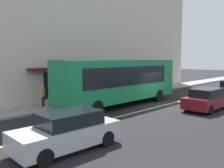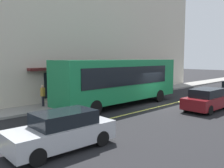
{
  "view_description": "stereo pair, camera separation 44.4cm",
  "coord_description": "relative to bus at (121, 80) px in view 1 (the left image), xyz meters",
  "views": [
    {
      "loc": [
        -16.15,
        -10.0,
        3.63
      ],
      "look_at": [
        -2.37,
        3.24,
        1.6
      ],
      "focal_mm": 39.18,
      "sensor_mm": 36.0,
      "label": 1
    },
    {
      "loc": [
        -15.84,
        -10.31,
        3.63
      ],
      "look_at": [
        -2.37,
        3.24,
        1.6
      ],
      "focal_mm": 39.18,
      "sensor_mm": 36.0,
      "label": 2
    }
  ],
  "objects": [
    {
      "name": "car_maroon",
      "position": [
        3.1,
        -5.41,
        -1.24
      ],
      "size": [
        4.34,
        1.94,
        1.52
      ],
      "color": "maroon",
      "rests_on": "ground"
    },
    {
      "name": "car_silver",
      "position": [
        -8.23,
        -4.51,
        -1.24
      ],
      "size": [
        4.37,
        2.01,
        1.52
      ],
      "color": "#B7BABF",
      "rests_on": "ground"
    },
    {
      "name": "bus",
      "position": [
        0.0,
        0.0,
        0.0
      ],
      "size": [
        11.14,
        2.63,
        3.5
      ],
      "color": "#197F47",
      "rests_on": "ground"
    },
    {
      "name": "pedestrian_waiting",
      "position": [
        3.64,
        3.66,
        -0.76
      ],
      "size": [
        0.34,
        0.34,
        1.78
      ],
      "color": "black",
      "rests_on": "sidewalk"
    },
    {
      "name": "pedestrian_near_storefront",
      "position": [
        -4.75,
        3.26,
        -0.91
      ],
      "size": [
        0.34,
        0.34,
        1.55
      ],
      "color": "black",
      "rests_on": "sidewalk"
    },
    {
      "name": "ground",
      "position": [
        2.33,
        -2.34,
        -1.99
      ],
      "size": [
        120.0,
        120.0,
        0.0
      ],
      "primitive_type": "plane",
      "color": "black"
    },
    {
      "name": "traffic_light",
      "position": [
        -2.29,
        2.66,
        0.55
      ],
      "size": [
        0.3,
        0.52,
        3.2
      ],
      "color": "#2D2D33",
      "rests_on": "sidewalk"
    },
    {
      "name": "storefront_building",
      "position": [
        4.04,
        9.25,
        4.56
      ],
      "size": [
        26.81,
        10.37,
        13.1
      ],
      "color": "beige",
      "rests_on": "ground"
    },
    {
      "name": "pedestrian_by_curb",
      "position": [
        0.83,
        2.67,
        -0.89
      ],
      "size": [
        0.34,
        0.34,
        1.59
      ],
      "color": "black",
      "rests_on": "sidewalk"
    },
    {
      "name": "sidewalk",
      "position": [
        2.33,
        3.13,
        -1.91
      ],
      "size": [
        80.0,
        2.47,
        0.15
      ],
      "primitive_type": "cube",
      "color": "gray",
      "rests_on": "ground"
    },
    {
      "name": "lane_centre_stripe",
      "position": [
        2.33,
        -2.34,
        -1.98
      ],
      "size": [
        36.0,
        0.16,
        0.01
      ],
      "primitive_type": "cube",
      "color": "#D8D14C",
      "rests_on": "ground"
    }
  ]
}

